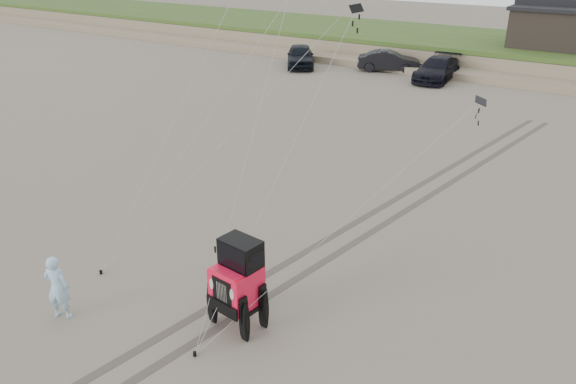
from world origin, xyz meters
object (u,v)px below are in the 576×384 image
Objects in this scene: truck_b at (389,61)px; man at (57,287)px; jeep at (237,293)px; cabin at (559,25)px; truck_c at (437,69)px; truck_a at (300,56)px.

truck_b is 32.40m from man.
truck_b is at bearing 113.64° from jeep.
jeep is at bearing -90.60° from cabin.
cabin is 10.14m from truck_c.
man is at bearing 167.01° from truck_b.
truck_b is (6.25, 2.31, -0.08)m from truck_a.
cabin is 1.19× the size of truck_c.
cabin is 1.42× the size of truck_b.
man is at bearing -91.07° from truck_c.
truck_c is at bearing 106.78° from jeep.
truck_a is 0.90× the size of truck_c.
jeep is at bearing -174.27° from man.
truck_c is 3.04× the size of man.
truck_b is 2.55× the size of man.
man is (1.60, -31.06, 0.11)m from truck_c.
truck_a is at bearing 87.40° from truck_b.
truck_c is 1.06× the size of jeep.
jeep is at bearing 174.92° from truck_b.
man is at bearing -96.38° from cabin.
cabin is 3.62× the size of man.
jeep is (-0.38, -36.65, -2.29)m from cabin.
man is at bearing -101.71° from truck_a.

